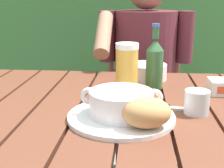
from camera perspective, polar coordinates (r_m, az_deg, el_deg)
dining_table at (r=0.97m, az=-2.09°, el=-10.00°), size 1.18×0.91×0.77m
hedge_backdrop at (r=2.61m, az=0.23°, el=11.59°), size 3.43×0.92×1.71m
chair_near_diner at (r=1.87m, az=5.82°, el=-3.33°), size 0.45×0.41×0.98m
person_eating at (r=1.61m, az=6.05°, el=2.59°), size 0.48×0.47×1.24m
serving_plate at (r=0.85m, az=1.72°, el=-6.10°), size 0.30×0.30×0.01m
soup_bowl at (r=0.83m, az=1.75°, el=-3.43°), size 0.22×0.17×0.08m
bread_roll at (r=0.76m, az=6.48°, el=-5.34°), size 0.14×0.11×0.08m
beer_glass at (r=1.04m, az=2.78°, el=2.83°), size 0.08×0.08×0.18m
beer_bottle at (r=1.11m, az=7.95°, el=3.99°), size 0.06×0.06×0.23m
water_glass_small at (r=0.90m, az=15.55°, el=-3.27°), size 0.07×0.07×0.07m
table_knife at (r=0.94m, az=10.58°, el=-4.28°), size 0.14×0.05×0.01m
diner_bowl at (r=1.25m, az=6.55°, el=2.34°), size 0.16×0.16×0.06m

